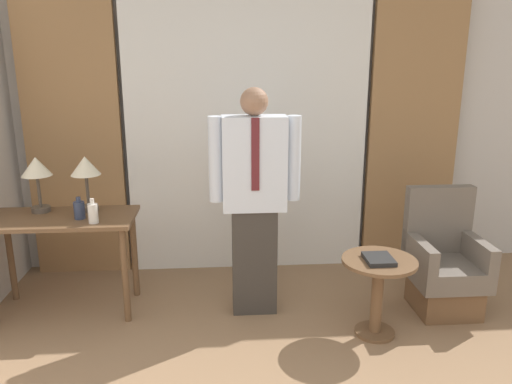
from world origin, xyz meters
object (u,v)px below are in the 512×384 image
(desk, at_px, (62,233))
(table_lamp_left, at_px, (37,171))
(bottle_by_lamp, at_px, (79,210))
(bottle_near_edge, at_px, (93,213))
(side_table, at_px, (378,284))
(book, at_px, (379,259))
(table_lamp_right, at_px, (86,170))
(armchair, at_px, (444,267))
(person, at_px, (255,196))

(desk, height_order, table_lamp_left, table_lamp_left)
(desk, distance_m, bottle_by_lamp, 0.26)
(desk, bearing_deg, bottle_near_edge, -29.41)
(side_table, distance_m, book, 0.20)
(book, bearing_deg, table_lamp_right, 161.55)
(desk, relative_size, bottle_near_edge, 6.06)
(table_lamp_right, xyz_separation_m, side_table, (2.08, -0.66, -0.69))
(armchair, xyz_separation_m, book, (-0.64, -0.37, 0.24))
(desk, xyz_separation_m, table_lamp_right, (0.18, 0.14, 0.44))
(person, bearing_deg, desk, 175.52)
(table_lamp_left, height_order, bottle_by_lamp, table_lamp_left)
(table_lamp_right, xyz_separation_m, book, (2.07, -0.69, -0.49))
(table_lamp_right, relative_size, book, 1.93)
(side_table, bearing_deg, table_lamp_right, 162.39)
(bottle_by_lamp, distance_m, armchair, 2.77)
(bottle_near_edge, bearing_deg, bottle_by_lamp, 139.31)
(bottle_near_edge, distance_m, book, 2.02)
(book, bearing_deg, bottle_by_lamp, 166.60)
(person, xyz_separation_m, armchair, (1.45, -0.07, -0.58))
(book, bearing_deg, person, 151.52)
(armchair, bearing_deg, table_lamp_right, 173.25)
(person, bearing_deg, armchair, -2.73)
(table_lamp_left, relative_size, table_lamp_right, 1.00)
(bottle_by_lamp, relative_size, side_table, 0.29)
(desk, distance_m, table_lamp_right, 0.50)
(desk, distance_m, person, 1.47)
(table_lamp_right, distance_m, bottle_near_edge, 0.40)
(desk, relative_size, table_lamp_right, 2.57)
(bottle_near_edge, bearing_deg, armchair, -0.48)
(bottle_by_lamp, bearing_deg, desk, 161.42)
(desk, relative_size, side_table, 1.92)
(table_lamp_right, distance_m, person, 1.29)
(table_lamp_right, height_order, book, table_lamp_right)
(bottle_by_lamp, relative_size, armchair, 0.18)
(table_lamp_right, bearing_deg, armchair, -6.75)
(table_lamp_right, distance_m, armchair, 2.82)
(table_lamp_left, height_order, bottle_near_edge, table_lamp_left)
(book, bearing_deg, desk, 166.22)
(book, bearing_deg, armchair, 29.86)
(bottle_near_edge, relative_size, side_table, 0.32)
(desk, distance_m, armchair, 2.91)
(table_lamp_left, xyz_separation_m, book, (2.42, -0.69, -0.49))
(desk, distance_m, bottle_near_edge, 0.38)
(armchair, bearing_deg, table_lamp_left, 174.03)
(table_lamp_left, height_order, book, table_lamp_left)
(table_lamp_left, xyz_separation_m, armchair, (3.07, -0.32, -0.73))
(desk, height_order, side_table, desk)
(person, relative_size, side_table, 3.00)
(person, height_order, side_table, person)
(desk, distance_m, book, 2.31)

